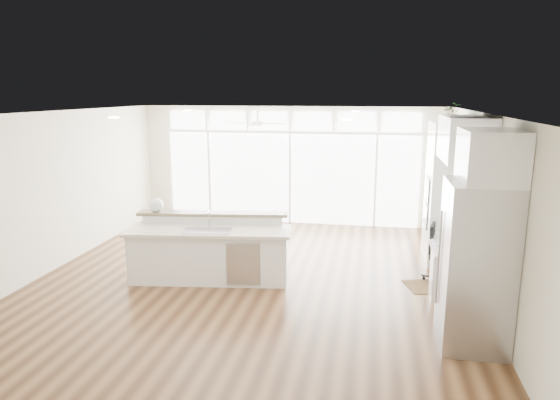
# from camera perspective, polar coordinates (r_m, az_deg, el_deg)

# --- Properties ---
(floor) EXTENTS (7.00, 8.00, 0.02)m
(floor) POSITION_cam_1_polar(r_m,az_deg,el_deg) (8.11, -3.47, -9.65)
(floor) COLOR #3D2412
(floor) RESTS_ON ground
(ceiling) EXTENTS (7.00, 8.00, 0.02)m
(ceiling) POSITION_cam_1_polar(r_m,az_deg,el_deg) (7.53, -3.74, 9.86)
(ceiling) COLOR white
(ceiling) RESTS_ON wall_back
(wall_back) EXTENTS (7.00, 0.04, 2.70)m
(wall_back) POSITION_cam_1_polar(r_m,az_deg,el_deg) (11.57, 1.24, 3.98)
(wall_back) COLOR silver
(wall_back) RESTS_ON floor
(wall_front) EXTENTS (7.00, 0.04, 2.70)m
(wall_front) POSITION_cam_1_polar(r_m,az_deg,el_deg) (4.13, -17.56, -12.06)
(wall_front) COLOR silver
(wall_front) RESTS_ON floor
(wall_left) EXTENTS (0.04, 8.00, 2.70)m
(wall_left) POSITION_cam_1_polar(r_m,az_deg,el_deg) (9.20, -25.25, 0.66)
(wall_left) COLOR silver
(wall_left) RESTS_ON floor
(wall_right) EXTENTS (0.04, 8.00, 2.70)m
(wall_right) POSITION_cam_1_polar(r_m,az_deg,el_deg) (7.66, 22.71, -1.24)
(wall_right) COLOR silver
(wall_right) RESTS_ON floor
(glass_wall) EXTENTS (5.80, 0.06, 2.08)m
(glass_wall) POSITION_cam_1_polar(r_m,az_deg,el_deg) (11.55, 1.19, 2.46)
(glass_wall) COLOR white
(glass_wall) RESTS_ON wall_back
(transom_row) EXTENTS (5.90, 0.06, 0.40)m
(transom_row) POSITION_cam_1_polar(r_m,az_deg,el_deg) (11.40, 1.22, 9.06)
(transom_row) COLOR white
(transom_row) RESTS_ON wall_back
(desk_window) EXTENTS (0.04, 0.85, 0.85)m
(desk_window) POSITION_cam_1_polar(r_m,az_deg,el_deg) (7.90, 22.11, 0.68)
(desk_window) COLOR white
(desk_window) RESTS_ON wall_right
(ceiling_fan) EXTENTS (1.16, 1.16, 0.32)m
(ceiling_fan) POSITION_cam_1_polar(r_m,az_deg,el_deg) (10.38, -2.58, 9.29)
(ceiling_fan) COLOR white
(ceiling_fan) RESTS_ON ceiling
(recessed_lights) EXTENTS (3.40, 3.00, 0.02)m
(recessed_lights) POSITION_cam_1_polar(r_m,az_deg,el_deg) (7.73, -3.37, 9.77)
(recessed_lights) COLOR white
(recessed_lights) RESTS_ON ceiling
(oven_cabinet) EXTENTS (0.64, 1.20, 2.50)m
(oven_cabinet) POSITION_cam_1_polar(r_m,az_deg,el_deg) (9.36, 18.46, 0.76)
(oven_cabinet) COLOR white
(oven_cabinet) RESTS_ON floor
(desk_nook) EXTENTS (0.72, 1.30, 0.76)m
(desk_nook) POSITION_cam_1_polar(r_m,az_deg,el_deg) (8.14, 19.15, -7.32)
(desk_nook) COLOR white
(desk_nook) RESTS_ON floor
(upper_cabinets) EXTENTS (0.64, 1.30, 0.64)m
(upper_cabinets) POSITION_cam_1_polar(r_m,az_deg,el_deg) (7.74, 20.47, 6.58)
(upper_cabinets) COLOR white
(upper_cabinets) RESTS_ON wall_right
(refrigerator) EXTENTS (0.76, 0.90, 2.00)m
(refrigerator) POSITION_cam_1_polar(r_m,az_deg,el_deg) (6.40, 21.48, -6.95)
(refrigerator) COLOR #A7A7AC
(refrigerator) RESTS_ON floor
(fridge_cabinet) EXTENTS (0.64, 0.90, 0.60)m
(fridge_cabinet) POSITION_cam_1_polar(r_m,az_deg,el_deg) (6.13, 22.97, 4.63)
(fridge_cabinet) COLOR white
(fridge_cabinet) RESTS_ON wall_right
(framed_photos) EXTENTS (0.06, 0.22, 0.80)m
(framed_photos) POSITION_cam_1_polar(r_m,az_deg,el_deg) (8.52, 21.23, 0.51)
(framed_photos) COLOR black
(framed_photos) RESTS_ON wall_right
(kitchen_island) EXTENTS (2.73, 1.34, 1.04)m
(kitchen_island) POSITION_cam_1_polar(r_m,az_deg,el_deg) (8.17, -8.11, -5.62)
(kitchen_island) COLOR white
(kitchen_island) RESTS_ON floor
(rug) EXTENTS (0.95, 0.80, 0.01)m
(rug) POSITION_cam_1_polar(r_m,az_deg,el_deg) (8.36, 17.04, -9.38)
(rug) COLOR #332010
(rug) RESTS_ON floor
(office_chair) EXTENTS (0.57, 0.55, 0.94)m
(office_chair) POSITION_cam_1_polar(r_m,az_deg,el_deg) (8.42, 18.31, -5.94)
(office_chair) COLOR black
(office_chair) RESTS_ON floor
(fishbowl) EXTENTS (0.25, 0.25, 0.23)m
(fishbowl) POSITION_cam_1_polar(r_m,az_deg,el_deg) (8.61, -13.96, -0.56)
(fishbowl) COLOR silver
(fishbowl) RESTS_ON kitchen_island
(monitor) EXTENTS (0.14, 0.49, 0.40)m
(monitor) POSITION_cam_1_polar(r_m,az_deg,el_deg) (7.96, 18.88, -3.35)
(monitor) COLOR black
(monitor) RESTS_ON desk_nook
(keyboard) EXTENTS (0.14, 0.35, 0.02)m
(keyboard) POSITION_cam_1_polar(r_m,az_deg,el_deg) (7.98, 17.57, -4.65)
(keyboard) COLOR white
(keyboard) RESTS_ON desk_nook
(potted_plant) EXTENTS (0.34, 0.37, 0.26)m
(potted_plant) POSITION_cam_1_polar(r_m,az_deg,el_deg) (9.20, 19.05, 9.22)
(potted_plant) COLOR #245122
(potted_plant) RESTS_ON oven_cabinet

